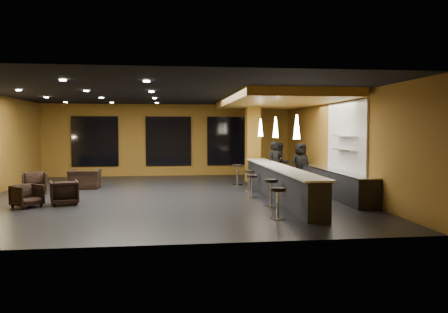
{
  "coord_description": "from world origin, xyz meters",
  "views": [
    {
      "loc": [
        0.06,
        -15.07,
        2.28
      ],
      "look_at": [
        2.0,
        0.5,
        1.3
      ],
      "focal_mm": 35.0,
      "sensor_mm": 36.0,
      "label": 1
    }
  ],
  "objects": [
    {
      "name": "armchair_c",
      "position": [
        -4.74,
        1.1,
        0.38
      ],
      "size": [
        1.0,
        1.02,
        0.75
      ],
      "primitive_type": "imported",
      "rotation": [
        0.0,
        0.0,
        0.29
      ],
      "color": "black",
      "rests_on": "floor"
    },
    {
      "name": "bar_stool_0",
      "position": [
        2.77,
        -4.36,
        0.52
      ],
      "size": [
        0.41,
        0.41,
        0.8
      ],
      "rotation": [
        0.0,
        0.0,
        0.35
      ],
      "color": "silver",
      "rests_on": "floor"
    },
    {
      "name": "staff_c",
      "position": [
        5.25,
        1.82,
        0.87
      ],
      "size": [
        0.94,
        0.7,
        1.74
      ],
      "primitive_type": "imported",
      "rotation": [
        0.0,
        0.0,
        0.18
      ],
      "color": "black",
      "rests_on": "floor"
    },
    {
      "name": "wood_soffit",
      "position": [
        4.0,
        1.0,
        3.36
      ],
      "size": [
        3.6,
        8.0,
        0.28
      ],
      "primitive_type": "cube",
      "color": "#B08433",
      "rests_on": "ceiling"
    },
    {
      "name": "window_right",
      "position": [
        3.0,
        6.44,
        1.7
      ],
      "size": [
        2.2,
        0.06,
        2.4
      ],
      "primitive_type": "cube",
      "color": "black",
      "rests_on": "wall_back"
    },
    {
      "name": "bar_stool_4",
      "position": [
        2.78,
        2.37,
        0.54
      ],
      "size": [
        0.43,
        0.43,
        0.85
      ],
      "rotation": [
        0.0,
        0.0,
        -0.41
      ],
      "color": "silver",
      "rests_on": "floor"
    },
    {
      "name": "wall_shelf_upper",
      "position": [
        5.82,
        -1.2,
        2.05
      ],
      "size": [
        0.3,
        1.5,
        0.03
      ],
      "primitive_type": "cube",
      "color": "silver",
      "rests_on": "wall_right"
    },
    {
      "name": "floor",
      "position": [
        0.0,
        0.0,
        -0.05
      ],
      "size": [
        12.0,
        13.0,
        0.1
      ],
      "primitive_type": "cube",
      "color": "black",
      "rests_on": "ground"
    },
    {
      "name": "wall_right",
      "position": [
        6.05,
        0.0,
        1.75
      ],
      "size": [
        0.1,
        13.0,
        3.5
      ],
      "primitive_type": "cube",
      "color": "brown",
      "rests_on": "floor"
    },
    {
      "name": "window_center",
      "position": [
        0.0,
        6.44,
        1.7
      ],
      "size": [
        2.2,
        0.06,
        2.4
      ],
      "primitive_type": "cube",
      "color": "black",
      "rests_on": "wall_back"
    },
    {
      "name": "bar_top",
      "position": [
        3.65,
        -1.0,
        1.02
      ],
      "size": [
        0.78,
        8.1,
        0.05
      ],
      "primitive_type": "cube",
      "color": "white",
      "rests_on": "bar_counter"
    },
    {
      "name": "tile_backsplash",
      "position": [
        5.96,
        -1.0,
        2.0
      ],
      "size": [
        0.06,
        3.2,
        2.4
      ],
      "primitive_type": "cube",
      "color": "white",
      "rests_on": "wall_right"
    },
    {
      "name": "bar_stool_1",
      "position": [
        3.0,
        -2.66,
        0.53
      ],
      "size": [
        0.42,
        0.42,
        0.82
      ],
      "rotation": [
        0.0,
        0.0,
        0.38
      ],
      "color": "silver",
      "rests_on": "floor"
    },
    {
      "name": "wall_shelf_lower",
      "position": [
        5.82,
        -1.2,
        1.6
      ],
      "size": [
        0.3,
        1.5,
        0.03
      ],
      "primitive_type": "cube",
      "color": "silver",
      "rests_on": "wall_right"
    },
    {
      "name": "armchair_a",
      "position": [
        -4.1,
        -1.79,
        0.33
      ],
      "size": [
        1.02,
        1.02,
        0.67
      ],
      "primitive_type": "imported",
      "rotation": [
        0.0,
        0.0,
        0.83
      ],
      "color": "black",
      "rests_on": "floor"
    },
    {
      "name": "pendant_0",
      "position": [
        3.65,
        -3.0,
        2.35
      ],
      "size": [
        0.2,
        0.2,
        0.7
      ],
      "primitive_type": "cone",
      "color": "white",
      "rests_on": "wood_soffit"
    },
    {
      "name": "prep_counter",
      "position": [
        5.65,
        -0.5,
        0.43
      ],
      "size": [
        0.7,
        6.0,
        0.86
      ],
      "primitive_type": "cube",
      "color": "black",
      "rests_on": "floor"
    },
    {
      "name": "bar_counter",
      "position": [
        3.65,
        -1.0,
        0.5
      ],
      "size": [
        0.6,
        8.0,
        1.0
      ],
      "primitive_type": "cube",
      "color": "black",
      "rests_on": "floor"
    },
    {
      "name": "pendant_2",
      "position": [
        3.65,
        2.0,
        2.35
      ],
      "size": [
        0.2,
        0.2,
        0.7
      ],
      "primitive_type": "cone",
      "color": "white",
      "rests_on": "wood_soffit"
    },
    {
      "name": "prep_top",
      "position": [
        5.65,
        -0.5,
        0.89
      ],
      "size": [
        0.72,
        6.0,
        0.03
      ],
      "primitive_type": "cube",
      "color": "silver",
      "rests_on": "prep_counter"
    },
    {
      "name": "column",
      "position": [
        3.65,
        3.6,
        1.75
      ],
      "size": [
        0.6,
        0.6,
        3.5
      ],
      "primitive_type": "cube",
      "color": "olive",
      "rests_on": "floor"
    },
    {
      "name": "pendant_1",
      "position": [
        3.65,
        -0.5,
        2.35
      ],
      "size": [
        0.2,
        0.2,
        0.7
      ],
      "primitive_type": "cone",
      "color": "white",
      "rests_on": "wood_soffit"
    },
    {
      "name": "armchair_d",
      "position": [
        -3.2,
        2.15,
        0.37
      ],
      "size": [
        1.12,
        0.98,
        0.73
      ],
      "primitive_type": "imported",
      "rotation": [
        0.0,
        0.0,
        3.14
      ],
      "color": "black",
      "rests_on": "floor"
    },
    {
      "name": "window_left",
      "position": [
        -3.5,
        6.44,
        1.7
      ],
      "size": [
        2.2,
        0.06,
        2.4
      ],
      "primitive_type": "cube",
      "color": "black",
      "rests_on": "wall_back"
    },
    {
      "name": "staff_b",
      "position": [
        4.55,
        2.31,
        0.87
      ],
      "size": [
        0.96,
        0.82,
        1.74
      ],
      "primitive_type": "imported",
      "rotation": [
        0.0,
        0.0,
        0.21
      ],
      "color": "black",
      "rests_on": "floor"
    },
    {
      "name": "wall_front",
      "position": [
        0.0,
        -6.55,
        1.75
      ],
      "size": [
        12.0,
        0.1,
        3.5
      ],
      "primitive_type": "cube",
      "color": "brown",
      "rests_on": "floor"
    },
    {
      "name": "armchair_b",
      "position": [
        -3.12,
        -1.44,
        0.37
      ],
      "size": [
        0.98,
        1.0,
        0.74
      ],
      "primitive_type": "imported",
      "rotation": [
        0.0,
        0.0,
        3.43
      ],
      "color": "black",
      "rests_on": "floor"
    },
    {
      "name": "staff_a",
      "position": [
        4.18,
        1.7,
        0.9
      ],
      "size": [
        0.76,
        0.61,
        1.8
      ],
      "primitive_type": "imported",
      "rotation": [
        0.0,
        0.0,
        0.31
      ],
      "color": "black",
      "rests_on": "floor"
    },
    {
      "name": "ceiling",
      "position": [
        0.0,
        0.0,
        3.55
      ],
      "size": [
        12.0,
        13.0,
        0.1
      ],
      "primitive_type": "cube",
      "color": "black"
    },
    {
      "name": "bar_stool_3",
      "position": [
        2.96,
        0.64,
        0.5
      ],
      "size": [
        0.39,
        0.39,
        0.77
      ],
      "rotation": [
        0.0,
        0.0,
        -0.07
      ],
      "color": "silver",
      "rests_on": "floor"
    },
    {
      "name": "bar_stool_2",
      "position": [
        2.77,
        -0.91,
        0.49
      ],
      "size": [
        0.39,
        0.39,
        0.77
      ],
      "rotation": [
        0.0,
        0.0,
        -0.16
      ],
      "color": "silver",
      "rests_on": "floor"
    },
    {
      "name": "wall_back",
      "position": [
        0.0,
        6.55,
        1.75
      ],
      "size": [
        12.0,
        0.1,
        3.5
      ],
      "primitive_type": "cube",
      "color": "brown",
      "rests_on": "floor"
    }
  ]
}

